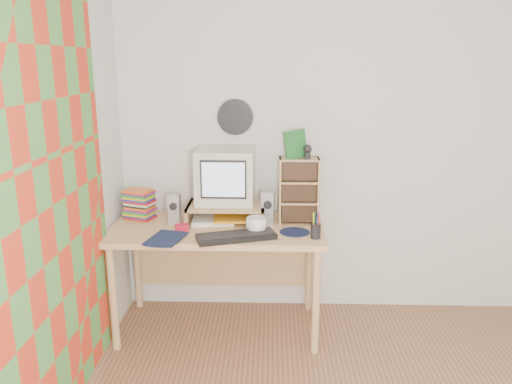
# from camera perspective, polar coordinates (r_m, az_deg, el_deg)

# --- Properties ---
(back_wall) EXTENTS (3.50, 0.00, 3.50)m
(back_wall) POSITION_cam_1_polar(r_m,az_deg,el_deg) (3.61, 12.62, 5.50)
(back_wall) COLOR silver
(back_wall) RESTS_ON floor
(curtain) EXTENTS (0.00, 2.20, 2.20)m
(curtain) POSITION_cam_1_polar(r_m,az_deg,el_deg) (2.55, -22.23, -1.46)
(curtain) COLOR red
(curtain) RESTS_ON left_wall
(wall_disc) EXTENTS (0.25, 0.02, 0.25)m
(wall_disc) POSITION_cam_1_polar(r_m,az_deg,el_deg) (3.51, -2.39, 8.55)
(wall_disc) COLOR black
(wall_disc) RESTS_ON back_wall
(desk) EXTENTS (1.40, 0.70, 0.75)m
(desk) POSITION_cam_1_polar(r_m,az_deg,el_deg) (3.43, -4.26, -5.65)
(desk) COLOR #DEAA77
(desk) RESTS_ON floor
(monitor_riser) EXTENTS (0.52, 0.30, 0.12)m
(monitor_riser) POSITION_cam_1_polar(r_m,az_deg,el_deg) (3.39, -3.43, -1.83)
(monitor_riser) COLOR tan
(monitor_riser) RESTS_ON desk
(crt_monitor) EXTENTS (0.39, 0.39, 0.37)m
(crt_monitor) POSITION_cam_1_polar(r_m,az_deg,el_deg) (3.38, -3.52, 1.82)
(crt_monitor) COLOR beige
(crt_monitor) RESTS_ON monitor_riser
(speaker_left) EXTENTS (0.08, 0.08, 0.20)m
(speaker_left) POSITION_cam_1_polar(r_m,az_deg,el_deg) (3.38, -9.30, -1.93)
(speaker_left) COLOR #ABACAF
(speaker_left) RESTS_ON desk
(speaker_right) EXTENTS (0.09, 0.09, 0.22)m
(speaker_right) POSITION_cam_1_polar(r_m,az_deg,el_deg) (3.33, 1.36, -1.81)
(speaker_right) COLOR #ABACAF
(speaker_right) RESTS_ON desk
(keyboard) EXTENTS (0.51, 0.30, 0.03)m
(keyboard) POSITION_cam_1_polar(r_m,az_deg,el_deg) (3.08, -2.27, -5.11)
(keyboard) COLOR black
(keyboard) RESTS_ON desk
(dvd_stack) EXTENTS (0.22, 0.19, 0.26)m
(dvd_stack) POSITION_cam_1_polar(r_m,az_deg,el_deg) (3.53, -13.19, -0.90)
(dvd_stack) COLOR brown
(dvd_stack) RESTS_ON desk
(cd_rack) EXTENTS (0.27, 0.14, 0.44)m
(cd_rack) POSITION_cam_1_polar(r_m,az_deg,el_deg) (3.35, 4.90, 0.18)
(cd_rack) COLOR tan
(cd_rack) RESTS_ON desk
(mug) EXTENTS (0.14, 0.14, 0.11)m
(mug) POSITION_cam_1_polar(r_m,az_deg,el_deg) (3.16, 0.03, -3.85)
(mug) COLOR white
(mug) RESTS_ON desk
(diary) EXTENTS (0.27, 0.22, 0.05)m
(diary) POSITION_cam_1_polar(r_m,az_deg,el_deg) (3.14, -11.83, -4.89)
(diary) COLOR #101B3C
(diary) RESTS_ON desk
(mousepad) EXTENTS (0.20, 0.20, 0.00)m
(mousepad) POSITION_cam_1_polar(r_m,az_deg,el_deg) (3.20, 4.45, -4.59)
(mousepad) COLOR #101736
(mousepad) RESTS_ON desk
(pen_cup) EXTENTS (0.08, 0.08, 0.13)m
(pen_cup) POSITION_cam_1_polar(r_m,az_deg,el_deg) (3.10, 6.84, -4.14)
(pen_cup) COLOR black
(pen_cup) RESTS_ON desk
(papers) EXTENTS (0.30, 0.23, 0.04)m
(papers) POSITION_cam_1_polar(r_m,az_deg,el_deg) (3.39, -4.06, -3.18)
(papers) COLOR white
(papers) RESTS_ON desk
(red_box) EXTENTS (0.10, 0.07, 0.04)m
(red_box) POSITION_cam_1_polar(r_m,az_deg,el_deg) (3.25, -8.48, -4.04)
(red_box) COLOR red
(red_box) RESTS_ON desk
(game_box) EXTENTS (0.14, 0.08, 0.18)m
(game_box) POSITION_cam_1_polar(r_m,az_deg,el_deg) (3.27, 4.51, 5.43)
(game_box) COLOR #1B6026
(game_box) RESTS_ON cd_rack
(webcam) EXTENTS (0.06, 0.06, 0.10)m
(webcam) POSITION_cam_1_polar(r_m,az_deg,el_deg) (3.26, 5.92, 4.58)
(webcam) COLOR black
(webcam) RESTS_ON cd_rack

